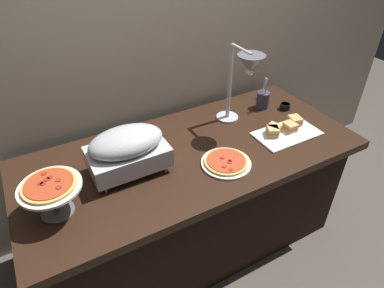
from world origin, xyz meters
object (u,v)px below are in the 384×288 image
at_px(heat_lamp, 246,71).
at_px(utensil_holder, 263,100).
at_px(sauce_cup_far, 285,106).
at_px(pizza_plate_center, 50,189).
at_px(sauce_cup_near, 262,96).
at_px(chafing_dish, 127,149).
at_px(sandwich_platter, 285,130).
at_px(pizza_plate_front, 226,162).

height_order(heat_lamp, utensil_holder, heat_lamp).
bearing_deg(sauce_cup_far, pizza_plate_center, -172.14).
xyz_separation_m(sauce_cup_near, utensil_holder, (-0.08, -0.10, 0.04)).
bearing_deg(sauce_cup_near, chafing_dish, -165.32).
bearing_deg(chafing_dish, heat_lamp, 3.55).
xyz_separation_m(sandwich_platter, utensil_holder, (0.08, 0.31, 0.04)).
xyz_separation_m(chafing_dish, heat_lamp, (0.73, 0.05, 0.24)).
bearing_deg(heat_lamp, utensil_holder, 27.17).
distance_m(heat_lamp, pizza_plate_center, 1.15).
bearing_deg(heat_lamp, pizza_plate_center, -171.96).
xyz_separation_m(heat_lamp, sauce_cup_far, (0.40, 0.05, -0.36)).
bearing_deg(chafing_dish, pizza_plate_front, -23.11).
distance_m(heat_lamp, utensil_holder, 0.45).
bearing_deg(heat_lamp, sauce_cup_far, 7.36).
bearing_deg(utensil_holder, sandwich_platter, -103.67).
bearing_deg(utensil_holder, sauce_cup_near, 50.84).
relative_size(pizza_plate_front, sauce_cup_near, 4.34).
xyz_separation_m(pizza_plate_front, pizza_plate_center, (-0.85, 0.09, 0.13)).
relative_size(heat_lamp, utensil_holder, 2.16).
xyz_separation_m(pizza_plate_front, sauce_cup_near, (0.63, 0.48, 0.01)).
bearing_deg(sandwich_platter, heat_lamp, 141.15).
bearing_deg(pizza_plate_center, sauce_cup_far, 7.86).
height_order(pizza_plate_front, pizza_plate_center, pizza_plate_center).
relative_size(sandwich_platter, sauce_cup_far, 5.83).
xyz_separation_m(chafing_dish, sandwich_platter, (0.94, -0.12, -0.12)).
xyz_separation_m(pizza_plate_front, sauce_cup_far, (0.67, 0.29, 0.01)).
height_order(pizza_plate_front, sauce_cup_far, sauce_cup_far).
relative_size(sauce_cup_near, sauce_cup_far, 0.92).
bearing_deg(pizza_plate_front, chafing_dish, 156.89).
bearing_deg(sandwich_platter, pizza_plate_center, 179.59).
height_order(sauce_cup_near, sauce_cup_far, sauce_cup_far).
relative_size(pizza_plate_center, sauce_cup_near, 4.36).
height_order(pizza_plate_center, sauce_cup_near, pizza_plate_center).
height_order(sandwich_platter, sauce_cup_near, sandwich_platter).
xyz_separation_m(heat_lamp, pizza_plate_front, (-0.27, -0.24, -0.37)).
distance_m(chafing_dish, sandwich_platter, 0.95).
height_order(pizza_plate_center, utensil_holder, utensil_holder).
bearing_deg(heat_lamp, sandwich_platter, -38.85).
relative_size(chafing_dish, pizza_plate_front, 1.47).
bearing_deg(utensil_holder, pizza_plate_center, -167.78).
bearing_deg(chafing_dish, sandwich_platter, -7.39).
bearing_deg(sandwich_platter, utensil_holder, 76.33).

